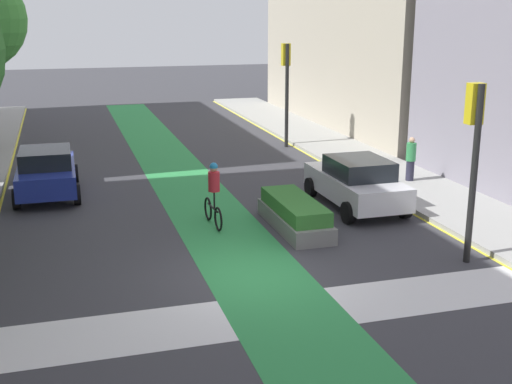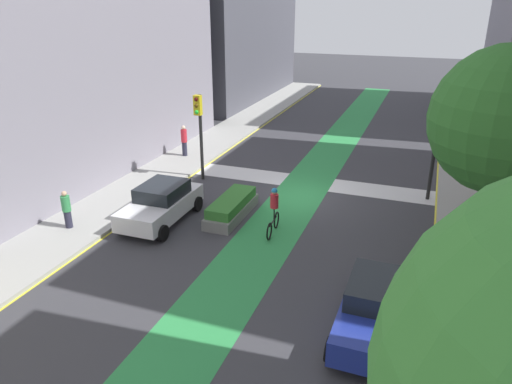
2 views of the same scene
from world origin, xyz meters
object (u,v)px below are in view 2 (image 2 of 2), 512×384
car_blue_left_far (377,308)px  street_tree_near (506,121)px  pedestrian_sidewalk_right_b (67,209)px  pedestrian_sidewalk_left_a (475,214)px  traffic_signal_near_right (199,121)px  cyclist_in_lane (274,210)px  pedestrian_sidewalk_right_a (184,140)px  car_white_right_far (161,203)px  median_planter (232,207)px  traffic_signal_near_left (436,139)px

car_blue_left_far → street_tree_near: (-2.91, -5.12, 4.21)m
pedestrian_sidewalk_right_b → pedestrian_sidewalk_left_a: bearing=-162.0°
traffic_signal_near_right → car_blue_left_far: 13.52m
cyclist_in_lane → pedestrian_sidewalk_right_b: cyclist_in_lane is taller
traffic_signal_near_right → cyclist_in_lane: bearing=140.6°
pedestrian_sidewalk_right_a → pedestrian_sidewalk_right_b: pedestrian_sidewalk_right_a is taller
pedestrian_sidewalk_right_b → cyclist_in_lane: bearing=-160.9°
car_white_right_far → cyclist_in_lane: (-4.63, -0.59, 0.17)m
car_white_right_far → car_blue_left_far: size_ratio=1.00×
pedestrian_sidewalk_right_a → median_planter: pedestrian_sidewalk_right_a is taller
pedestrian_sidewalk_left_a → car_white_right_far: bearing=13.2°
car_blue_left_far → pedestrian_sidewalk_right_b: bearing=-10.0°
pedestrian_sidewalk_right_b → median_planter: bearing=-147.8°
street_tree_near → pedestrian_sidewalk_right_b: bearing=11.2°
car_white_right_far → street_tree_near: (-12.04, -0.94, 4.21)m
pedestrian_sidewalk_left_a → median_planter: (9.37, 1.38, -0.58)m
traffic_signal_near_right → pedestrian_sidewalk_left_a: 12.83m
car_white_right_far → cyclist_in_lane: size_ratio=2.27×
pedestrian_sidewalk_right_b → car_blue_left_far: bearing=170.0°
traffic_signal_near_right → car_blue_left_far: bearing=137.0°
traffic_signal_near_right → car_blue_left_far: (-9.76, 9.09, -2.20)m
car_blue_left_far → pedestrian_sidewalk_left_a: (-2.73, -6.97, 0.19)m
traffic_signal_near_left → cyclist_in_lane: traffic_signal_near_left is taller
traffic_signal_near_right → pedestrian_sidewalk_right_b: traffic_signal_near_right is taller
pedestrian_sidewalk_right_b → street_tree_near: bearing=-168.8°
car_white_right_far → street_tree_near: street_tree_near is taller
car_blue_left_far → cyclist_in_lane: (4.51, -4.77, 0.17)m
pedestrian_sidewalk_right_b → street_tree_near: (-15.03, -2.99, 4.09)m
traffic_signal_near_right → cyclist_in_lane: (-5.25, 4.32, -2.04)m
cyclist_in_lane → traffic_signal_near_left: bearing=-135.2°
car_white_right_far → median_planter: bearing=-150.6°
traffic_signal_near_right → street_tree_near: size_ratio=0.59×
traffic_signal_near_left → pedestrian_sidewalk_right_b: traffic_signal_near_left is taller
traffic_signal_near_left → pedestrian_sidewalk_right_a: size_ratio=2.36×
traffic_signal_near_left → car_white_right_far: size_ratio=0.98×
car_blue_left_far → car_white_right_far: bearing=-24.6°
traffic_signal_near_right → pedestrian_sidewalk_right_a: size_ratio=2.45×
car_blue_left_far → pedestrian_sidewalk_left_a: pedestrian_sidewalk_left_a is taller
cyclist_in_lane → street_tree_near: 8.45m
median_planter → traffic_signal_near_right: bearing=-48.2°
traffic_signal_near_right → traffic_signal_near_left: traffic_signal_near_right is taller
traffic_signal_near_left → pedestrian_sidewalk_right_a: (13.29, -1.66, -1.85)m
car_blue_left_far → traffic_signal_near_right: bearing=-43.0°
traffic_signal_near_left → pedestrian_sidewalk_right_b: 15.62m
car_blue_left_far → pedestrian_sidewalk_right_a: bearing=-44.3°
cyclist_in_lane → pedestrian_sidewalk_right_b: bearing=19.1°
pedestrian_sidewalk_left_a → traffic_signal_near_right: bearing=-9.6°
pedestrian_sidewalk_right_b → street_tree_near: 15.86m
car_blue_left_far → street_tree_near: street_tree_near is taller
traffic_signal_near_left → cyclist_in_lane: (5.56, 5.52, -1.92)m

